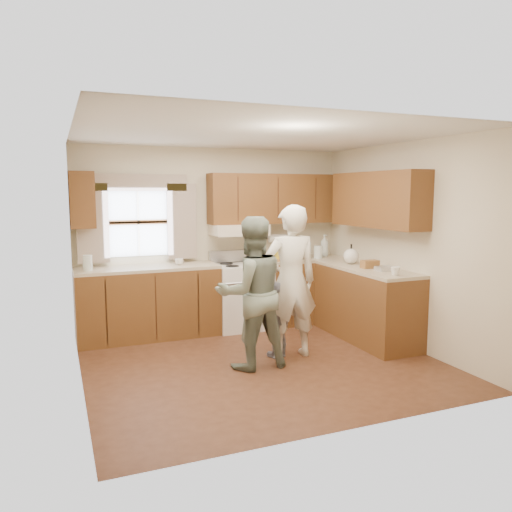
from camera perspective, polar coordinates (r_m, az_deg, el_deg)
name	(u,v)px	position (r m, az deg, el deg)	size (l,w,h in m)	color
room	(261,252)	(5.44, 0.61, 0.49)	(3.80, 3.80, 3.80)	#432314
kitchen_fixtures	(273,271)	(6.72, 1.91, -1.74)	(3.80, 2.25, 2.15)	#46260F
stove	(241,295)	(7.00, -1.67, -4.47)	(0.76, 0.67, 1.07)	silver
woman_left	(290,282)	(5.73, 3.95, -2.93)	(0.64, 0.42, 1.76)	silver
woman_right	(251,293)	(5.37, -0.54, -4.24)	(0.80, 0.62, 1.64)	#284437
child	(279,319)	(5.78, 2.59, -7.24)	(0.52, 0.22, 0.89)	gray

